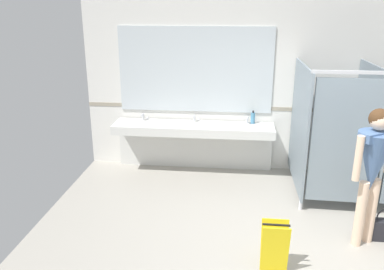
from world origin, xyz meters
The scene contains 9 objects.
ground_plane centered at (0.00, 0.00, -0.05)m, with size 6.44×5.65×0.10m, color #9E998E.
wall_back centered at (0.00, 2.58, 1.37)m, with size 6.44×0.12×2.74m, color silver.
wall_back_tile_band centered at (0.00, 2.52, 1.05)m, with size 6.44×0.01×0.06m, color #9E937F.
vanity_counter centered at (-1.40, 2.31, 0.61)m, with size 2.59×0.55×0.94m.
mirror_panel centered at (-1.40, 2.51, 1.66)m, with size 2.49×0.02×1.37m, color silver.
bathroom_stalls centered at (1.16, 1.58, 1.00)m, with size 1.99×1.44×1.92m.
person_standing centered at (0.79, 0.38, 1.03)m, with size 0.55×0.55×1.63m.
soap_dispenser centered at (-0.45, 2.39, 0.92)m, with size 0.07×0.07×0.21m.
wet_floor_sign centered at (-0.29, -0.26, 0.29)m, with size 0.28×0.19×0.57m.
Camera 1 is at (-0.76, -3.87, 2.69)m, focal length 37.29 mm.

